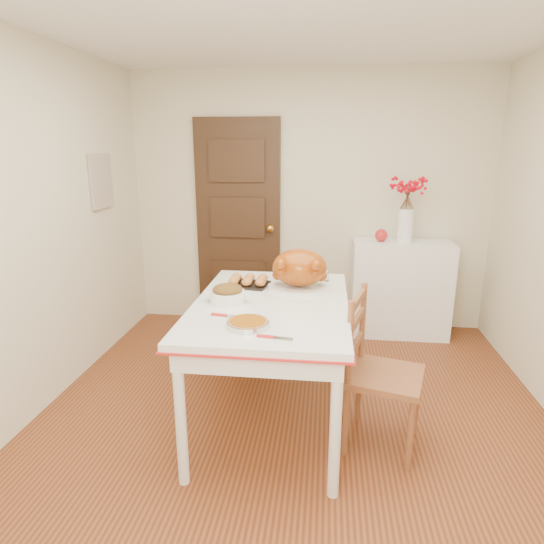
# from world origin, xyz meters

# --- Properties ---
(floor) EXTENTS (3.50, 4.00, 0.00)m
(floor) POSITION_xyz_m (0.00, 0.00, 0.00)
(floor) COLOR #562611
(floor) RESTS_ON ground
(wall_back) EXTENTS (3.50, 0.00, 2.50)m
(wall_back) POSITION_xyz_m (0.00, 2.00, 1.25)
(wall_back) COLOR beige
(wall_back) RESTS_ON ground
(wall_front) EXTENTS (3.50, 0.00, 2.50)m
(wall_front) POSITION_xyz_m (0.00, -2.00, 1.25)
(wall_front) COLOR beige
(wall_front) RESTS_ON ground
(wall_left) EXTENTS (0.00, 4.00, 2.50)m
(wall_left) POSITION_xyz_m (-1.75, 0.00, 1.25)
(wall_left) COLOR beige
(wall_left) RESTS_ON ground
(door_back) EXTENTS (0.85, 0.06, 2.06)m
(door_back) POSITION_xyz_m (-0.70, 1.97, 1.03)
(door_back) COLOR #351E15
(door_back) RESTS_ON ground
(photo_board) EXTENTS (0.03, 0.35, 0.45)m
(photo_board) POSITION_xyz_m (-1.73, 1.20, 1.50)
(photo_board) COLOR beige
(photo_board) RESTS_ON ground
(sideboard) EXTENTS (0.92, 0.41, 0.92)m
(sideboard) POSITION_xyz_m (0.91, 1.78, 0.46)
(sideboard) COLOR white
(sideboard) RESTS_ON floor
(kitchen_table) EXTENTS (0.97, 1.42, 0.85)m
(kitchen_table) POSITION_xyz_m (-0.14, 0.13, 0.43)
(kitchen_table) COLOR silver
(kitchen_table) RESTS_ON floor
(chair_oak) EXTENTS (0.53, 0.53, 0.97)m
(chair_oak) POSITION_xyz_m (0.56, -0.02, 0.49)
(chair_oak) COLOR brown
(chair_oak) RESTS_ON floor
(berry_vase) EXTENTS (0.33, 0.33, 0.64)m
(berry_vase) POSITION_xyz_m (0.92, 1.78, 1.24)
(berry_vase) COLOR white
(berry_vase) RESTS_ON sideboard
(apple) EXTENTS (0.12, 0.12, 0.12)m
(apple) POSITION_xyz_m (0.70, 1.78, 0.98)
(apple) COLOR red
(apple) RESTS_ON sideboard
(turkey_platter) EXTENTS (0.51, 0.46, 0.27)m
(turkey_platter) POSITION_xyz_m (0.02, 0.41, 0.99)
(turkey_platter) COLOR #A44408
(turkey_platter) RESTS_ON kitchen_table
(pumpkin_pie) EXTENTS (0.29, 0.29, 0.05)m
(pumpkin_pie) POSITION_xyz_m (-0.22, -0.29, 0.87)
(pumpkin_pie) COLOR #914B0B
(pumpkin_pie) RESTS_ON kitchen_table
(stuffing_dish) EXTENTS (0.30, 0.25, 0.11)m
(stuffing_dish) POSITION_xyz_m (-0.41, 0.10, 0.90)
(stuffing_dish) COLOR #5B3C0F
(stuffing_dish) RESTS_ON kitchen_table
(rolls_tray) EXTENTS (0.30, 0.25, 0.07)m
(rolls_tray) POSITION_xyz_m (-0.34, 0.45, 0.89)
(rolls_tray) COLOR #C37732
(rolls_tray) RESTS_ON kitchen_table
(pie_server) EXTENTS (0.19, 0.08, 0.01)m
(pie_server) POSITION_xyz_m (-0.06, -0.43, 0.86)
(pie_server) COLOR silver
(pie_server) RESTS_ON kitchen_table
(carving_knife) EXTENTS (0.26, 0.10, 0.01)m
(carving_knife) POSITION_xyz_m (-0.33, -0.16, 0.86)
(carving_knife) COLOR silver
(carving_knife) RESTS_ON kitchen_table
(drinking_glass) EXTENTS (0.09, 0.09, 0.12)m
(drinking_glass) POSITION_xyz_m (-0.07, 0.73, 0.91)
(drinking_glass) COLOR white
(drinking_glass) RESTS_ON kitchen_table
(shaker_pair) EXTENTS (0.09, 0.04, 0.08)m
(shaker_pair) POSITION_xyz_m (0.17, 0.63, 0.89)
(shaker_pair) COLOR white
(shaker_pair) RESTS_ON kitchen_table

